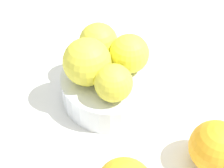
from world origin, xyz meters
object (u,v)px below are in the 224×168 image
at_px(orange_in_bowl_2, 129,53).
at_px(fruit_bowl, 112,86).
at_px(orange_loose_1, 216,147).
at_px(orange_in_bowl_1, 87,62).
at_px(orange_in_bowl_3, 98,42).
at_px(orange_in_bowl_0, 114,83).

bearing_deg(orange_in_bowl_2, fruit_bowl, 91.64).
distance_m(orange_in_bowl_2, orange_loose_1, 0.21).
bearing_deg(orange_in_bowl_1, orange_in_bowl_3, -47.44).
bearing_deg(fruit_bowl, orange_loose_1, -165.14).
distance_m(orange_in_bowl_0, orange_in_bowl_3, 0.11).
bearing_deg(orange_in_bowl_3, orange_in_bowl_0, 162.87).
distance_m(fruit_bowl, orange_in_bowl_1, 0.08).
bearing_deg(orange_in_bowl_0, orange_loose_1, -153.58).
bearing_deg(orange_in_bowl_1, orange_in_bowl_0, -164.62).
height_order(orange_in_bowl_0, orange_in_bowl_2, orange_in_bowl_2).
xyz_separation_m(orange_in_bowl_2, orange_loose_1, (-0.21, -0.02, -0.05)).
bearing_deg(orange_in_bowl_2, orange_in_bowl_0, 127.20).
distance_m(orange_in_bowl_2, orange_in_bowl_3, 0.06).
bearing_deg(orange_in_bowl_1, fruit_bowl, -107.60).
xyz_separation_m(fruit_bowl, orange_in_bowl_3, (0.06, -0.01, 0.06)).
xyz_separation_m(orange_in_bowl_0, orange_in_bowl_1, (0.06, 0.02, 0.01)).
relative_size(orange_in_bowl_0, orange_in_bowl_3, 0.88).
distance_m(orange_in_bowl_3, orange_loose_1, 0.27).
relative_size(fruit_bowl, orange_in_bowl_1, 2.24).
relative_size(fruit_bowl, orange_in_bowl_3, 2.59).
xyz_separation_m(fruit_bowl, orange_in_bowl_1, (0.01, 0.04, 0.07)).
xyz_separation_m(orange_in_bowl_1, orange_in_bowl_2, (-0.01, -0.08, -0.01)).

